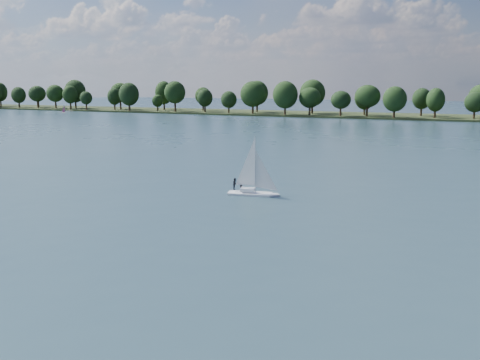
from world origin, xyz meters
The scene contains 6 objects.
ground centered at (0.00, 100.00, 0.00)m, with size 700.00×700.00×0.00m, color #233342.
far_shore centered at (0.00, 212.00, 0.00)m, with size 660.00×40.00×1.50m, color black.
sailboat centered at (-7.51, 36.42, 2.22)m, with size 6.26×2.87×7.96m.
dinghy_pink centered at (-167.66, 176.01, 1.00)m, with size 2.71×2.49×4.24m.
pontoon centered at (-178.91, 191.27, 0.00)m, with size 4.00×2.00×0.50m, color slate.
treeline centered at (-10.25, 208.49, 8.06)m, with size 562.12×73.45×17.81m.
Camera 1 is at (19.48, -24.82, 14.05)m, focal length 40.00 mm.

